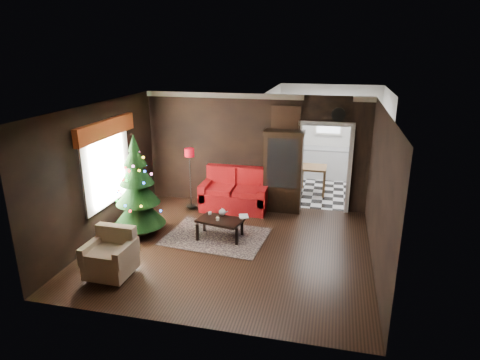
% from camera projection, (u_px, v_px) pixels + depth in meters
% --- Properties ---
extents(floor, '(5.50, 5.50, 0.00)m').
position_uv_depth(floor, '(230.00, 248.00, 8.29)').
color(floor, black).
rests_on(floor, ground).
extents(ceiling, '(5.50, 5.50, 0.00)m').
position_uv_depth(ceiling, '(229.00, 108.00, 7.42)').
color(ceiling, white).
rests_on(ceiling, ground).
extents(wall_back, '(5.50, 0.00, 5.50)m').
position_uv_depth(wall_back, '(255.00, 151.00, 10.17)').
color(wall_back, black).
rests_on(wall_back, ground).
extents(wall_front, '(5.50, 0.00, 5.50)m').
position_uv_depth(wall_front, '(183.00, 238.00, 5.54)').
color(wall_front, black).
rests_on(wall_front, ground).
extents(wall_left, '(0.00, 5.50, 5.50)m').
position_uv_depth(wall_left, '(100.00, 172.00, 8.45)').
color(wall_left, black).
rests_on(wall_left, ground).
extents(wall_right, '(0.00, 5.50, 5.50)m').
position_uv_depth(wall_right, '(380.00, 193.00, 7.26)').
color(wall_right, black).
rests_on(wall_right, ground).
extents(doorway, '(1.10, 0.10, 2.10)m').
position_uv_depth(doorway, '(324.00, 169.00, 9.91)').
color(doorway, white).
rests_on(doorway, ground).
extents(left_window, '(0.05, 1.60, 1.40)m').
position_uv_depth(left_window, '(106.00, 167.00, 8.61)').
color(left_window, white).
rests_on(left_window, wall_left).
extents(valance, '(0.12, 2.10, 0.35)m').
position_uv_depth(valance, '(106.00, 129.00, 8.34)').
color(valance, '#993C1A').
rests_on(valance, wall_left).
extents(kitchen_floor, '(3.00, 3.00, 0.00)m').
position_uv_depth(kitchen_floor, '(323.00, 190.00, 11.62)').
color(kitchen_floor, silver).
rests_on(kitchen_floor, ground).
extents(kitchen_window, '(0.70, 0.06, 0.70)m').
position_uv_depth(kitchen_window, '(329.00, 122.00, 12.44)').
color(kitchen_window, white).
rests_on(kitchen_window, ground).
extents(rug, '(2.21, 1.70, 0.01)m').
position_uv_depth(rug, '(216.00, 237.00, 8.76)').
color(rug, '#442A3A').
rests_on(rug, ground).
extents(loveseat, '(1.70, 0.90, 1.00)m').
position_uv_depth(loveseat, '(235.00, 190.00, 10.12)').
color(loveseat, maroon).
rests_on(loveseat, ground).
extents(curio_cabinet, '(0.90, 0.45, 1.90)m').
position_uv_depth(curio_cabinet, '(283.00, 173.00, 9.94)').
color(curio_cabinet, black).
rests_on(curio_cabinet, ground).
extents(floor_lamp, '(0.30, 0.30, 1.47)m').
position_uv_depth(floor_lamp, '(190.00, 178.00, 9.94)').
color(floor_lamp, black).
rests_on(floor_lamp, ground).
extents(christmas_tree, '(1.43, 1.43, 2.11)m').
position_uv_depth(christmas_tree, '(137.00, 187.00, 8.63)').
color(christmas_tree, black).
rests_on(christmas_tree, ground).
extents(armchair, '(0.79, 0.79, 0.79)m').
position_uv_depth(armchair, '(110.00, 253.00, 7.12)').
color(armchair, tan).
rests_on(armchair, ground).
extents(coffee_table, '(1.01, 0.73, 0.41)m').
position_uv_depth(coffee_table, '(220.00, 228.00, 8.65)').
color(coffee_table, black).
rests_on(coffee_table, rug).
extents(teapot, '(0.18, 0.18, 0.16)m').
position_uv_depth(teapot, '(222.00, 212.00, 8.76)').
color(teapot, silver).
rests_on(teapot, coffee_table).
extents(cup_a, '(0.07, 0.07, 0.06)m').
position_uv_depth(cup_a, '(210.00, 213.00, 8.84)').
color(cup_a, white).
rests_on(cup_a, coffee_table).
extents(cup_b, '(0.09, 0.09, 0.06)m').
position_uv_depth(cup_b, '(218.00, 219.00, 8.54)').
color(cup_b, white).
rests_on(cup_b, coffee_table).
extents(book, '(0.18, 0.08, 0.26)m').
position_uv_depth(book, '(239.00, 211.00, 8.67)').
color(book, '#8A704D').
rests_on(book, coffee_table).
extents(wall_clock, '(0.32, 0.32, 0.06)m').
position_uv_depth(wall_clock, '(338.00, 114.00, 9.40)').
color(wall_clock, white).
rests_on(wall_clock, wall_back).
extents(painting, '(0.62, 0.05, 0.52)m').
position_uv_depth(painting, '(286.00, 118.00, 9.71)').
color(painting, '#B68549').
rests_on(painting, wall_back).
extents(kitchen_counter, '(1.80, 0.60, 0.90)m').
position_uv_depth(kitchen_counter, '(326.00, 163.00, 12.60)').
color(kitchen_counter, white).
rests_on(kitchen_counter, ground).
extents(kitchen_table, '(0.70, 0.70, 0.75)m').
position_uv_depth(kitchen_table, '(313.00, 180.00, 11.30)').
color(kitchen_table, brown).
rests_on(kitchen_table, ground).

